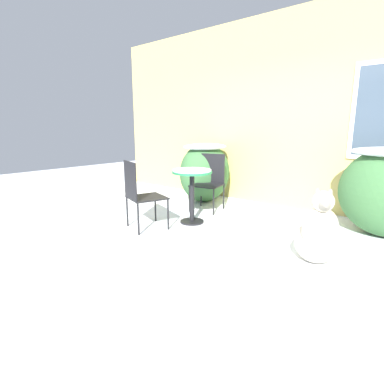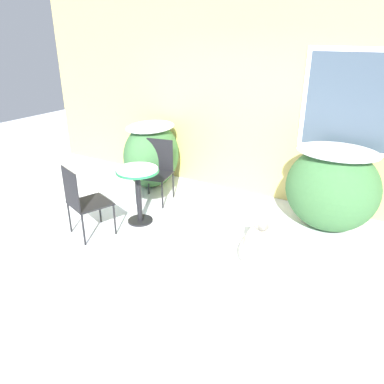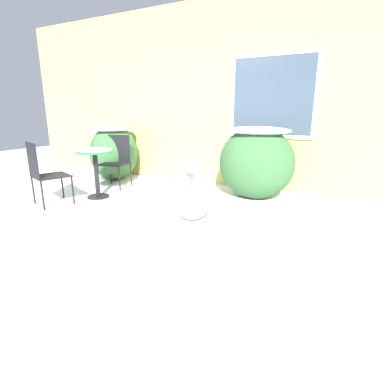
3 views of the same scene
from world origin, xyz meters
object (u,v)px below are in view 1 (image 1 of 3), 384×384
Objects in this scene: dog at (318,236)px; patio_table at (192,182)px; patio_chair_near_table at (209,180)px; patio_chair_far_side at (141,193)px.

patio_table is at bearing 147.98° from dog.
patio_chair_near_table is 1.41m from patio_chair_far_side.
patio_chair_near_table reaches higher than dog.
patio_chair_near_table is 2.31m from dog.
patio_chair_far_side is (-0.11, -1.41, 0.00)m from patio_chair_near_table.
patio_chair_far_side is at bearing -118.33° from patio_table.
patio_chair_near_table reaches higher than patio_table.
dog is (2.07, -1.00, -0.21)m from patio_chair_near_table.
patio_chair_near_table is at bearing 107.79° from patio_table.
patio_table is 0.97× the size of dog.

